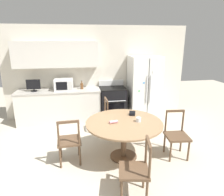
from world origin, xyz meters
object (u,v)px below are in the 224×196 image
at_px(dining_chair_far, 113,117).
at_px(refrigerator, 144,88).
at_px(countertop_tv, 33,85).
at_px(dining_chair_left, 69,141).
at_px(oven_range, 113,103).
at_px(microwave, 64,84).
at_px(counter_bottle, 82,86).
at_px(dining_chair_near, 136,170).
at_px(wallet, 132,114).
at_px(candle_glass, 139,120).
at_px(dining_chair_right, 176,135).

bearing_deg(dining_chair_far, refrigerator, 129.22).
relative_size(countertop_tv, dining_chair_left, 0.39).
height_order(oven_range, microwave, microwave).
bearing_deg(countertop_tv, counter_bottle, 2.50).
height_order(counter_bottle, dining_chair_left, counter_bottle).
bearing_deg(refrigerator, dining_chair_near, -109.78).
xyz_separation_m(countertop_tv, dining_chair_left, (0.96, -2.02, -0.63)).
relative_size(counter_bottle, dining_chair_left, 0.26).
distance_m(refrigerator, dining_chair_left, 2.86).
xyz_separation_m(oven_range, wallet, (0.11, -1.68, 0.30)).
height_order(oven_range, wallet, oven_range).
relative_size(oven_range, dining_chair_near, 1.20).
bearing_deg(microwave, countertop_tv, -177.85).
bearing_deg(dining_chair_far, countertop_tv, -119.14).
bearing_deg(oven_range, counter_bottle, 175.88).
bearing_deg(candle_glass, countertop_tv, 137.75).
distance_m(refrigerator, dining_chair_right, 2.12).
bearing_deg(dining_chair_far, candle_glass, 13.98).
bearing_deg(dining_chair_near, dining_chair_far, 10.39).
xyz_separation_m(dining_chair_far, dining_chair_right, (1.05, -1.14, 0.00)).
relative_size(refrigerator, dining_chair_far, 1.98).
distance_m(oven_range, microwave, 1.46).
bearing_deg(wallet, dining_chair_near, -102.50).
relative_size(oven_range, dining_chair_right, 1.20).
xyz_separation_m(counter_bottle, candle_glass, (1.00, -2.10, -0.21)).
bearing_deg(dining_chair_near, countertop_tv, 43.30).
bearing_deg(dining_chair_far, dining_chair_right, 40.55).
distance_m(oven_range, countertop_tv, 2.19).
relative_size(refrigerator, dining_chair_right, 1.98).
bearing_deg(wallet, dining_chair_right, -29.72).
bearing_deg(dining_chair_left, countertop_tv, 111.82).
bearing_deg(counter_bottle, refrigerator, -3.84).
height_order(microwave, wallet, microwave).
relative_size(dining_chair_left, dining_chair_far, 1.00).
relative_size(microwave, dining_chair_left, 0.54).
relative_size(countertop_tv, wallet, 2.22).
distance_m(refrigerator, dining_chair_near, 3.19).
bearing_deg(microwave, dining_chair_right, -44.16).
relative_size(refrigerator, microwave, 3.66).
bearing_deg(wallet, dining_chair_far, 111.83).
xyz_separation_m(refrigerator, candle_glass, (-0.74, -1.98, -0.12)).
height_order(counter_bottle, dining_chair_far, counter_bottle).
bearing_deg(dining_chair_near, dining_chair_left, 54.45).
relative_size(dining_chair_left, dining_chair_right, 1.00).
bearing_deg(dining_chair_near, wallet, -1.58).
xyz_separation_m(counter_bottle, wallet, (0.97, -1.74, -0.22)).
relative_size(countertop_tv, dining_chair_far, 0.39).
distance_m(microwave, dining_chair_left, 2.15).
height_order(dining_chair_far, wallet, dining_chair_far).
xyz_separation_m(microwave, dining_chair_far, (1.17, -1.02, -0.62)).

